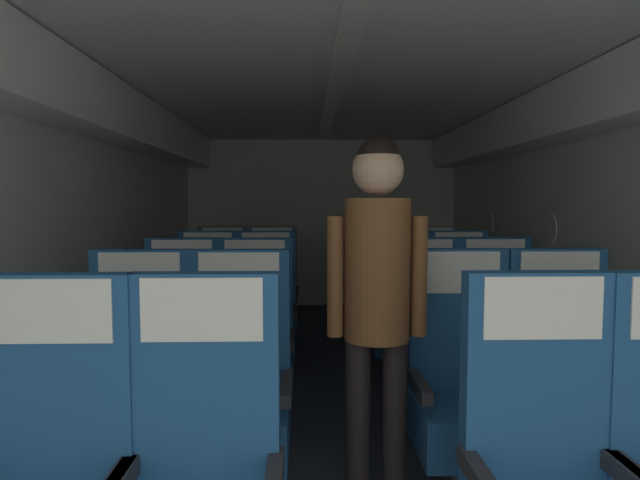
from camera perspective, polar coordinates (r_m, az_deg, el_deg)
The scene contains 19 objects.
ground at distance 3.77m, azimuth 1.91°, elevation -17.32°, with size 3.79×7.35×0.02m, color #2D3342.
fuselage_shell at distance 3.80m, azimuth 1.72°, elevation 7.90°, with size 3.67×7.00×2.25m.
seat_b_left_window at distance 2.67m, azimuth -19.18°, elevation -15.53°, with size 0.50×0.46×1.14m.
seat_b_left_aisle at distance 2.56m, azimuth -8.84°, elevation -16.22°, with size 0.50×0.46×1.14m.
seat_b_right_aisle at distance 2.83m, azimuth 24.89°, elevation -14.60°, with size 0.50×0.46×1.14m.
seat_b_right_window at distance 2.66m, azimuth 15.21°, elevation -15.52°, with size 0.50×0.46×1.14m.
seat_c_left_window at distance 3.47m, azimuth -14.83°, elevation -10.92°, with size 0.50×0.46×1.14m.
seat_c_left_aisle at distance 3.37m, azimuth -7.10°, elevation -11.26°, with size 0.50×0.46×1.14m.
seat_c_right_aisle at distance 3.59m, azimuth 18.66°, elevation -10.49°, with size 0.50×0.46×1.14m.
seat_c_right_window at distance 3.45m, azimuth 11.22°, elevation -10.92°, with size 0.50×0.46×1.14m.
seat_d_left_window at distance 4.27m, azimuth -12.11°, elevation -8.05°, with size 0.50×0.46×1.14m.
seat_d_left_aisle at distance 4.20m, azimuth -5.91°, elevation -8.19°, with size 0.50×0.46×1.14m.
seat_d_right_aisle at distance 4.35m, azimuth 14.92°, elevation -7.87°, with size 0.50×0.46×1.14m.
seat_d_right_window at distance 4.24m, azimuth 8.73°, elevation -8.09°, with size 0.50×0.46×1.14m.
seat_e_left_window at distance 5.08m, azimuth -10.58°, elevation -6.11°, with size 0.50×0.46×1.14m.
seat_e_left_aisle at distance 5.02m, azimuth -5.21°, elevation -6.18°, with size 0.50×0.46×1.14m.
seat_e_right_aisle at distance 5.16m, azimuth 12.23°, elevation -5.97°, with size 0.50×0.46×1.14m.
seat_e_right_window at distance 5.08m, azimuth 6.90°, elevation -6.07°, with size 0.50×0.46×1.14m.
flight_attendant at distance 2.28m, azimuth 6.18°, elevation -4.75°, with size 0.43×0.28×1.64m.
Camera 1 is at (-0.22, -0.03, 1.36)m, focal length 29.65 mm.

